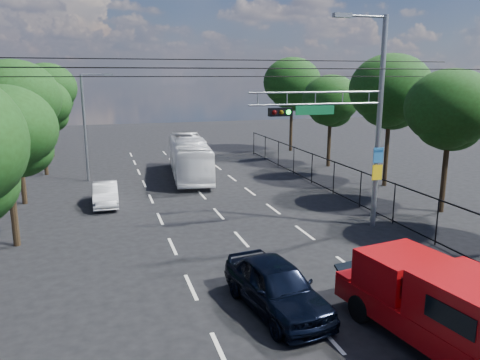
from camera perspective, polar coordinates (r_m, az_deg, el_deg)
name	(u,v)px	position (r m, az deg, el deg)	size (l,w,h in m)	color
ground	(327,335)	(13.72, 10.51, -18.05)	(120.00, 120.00, 0.00)	black
lane_markings	(210,204)	(25.98, -3.72, -2.89)	(6.12, 38.00, 0.01)	beige
signal_mast	(356,115)	(21.45, 13.93, 7.70)	(6.43, 0.39, 9.50)	slate
streetlight_left	(87,122)	(32.54, -18.14, 6.72)	(2.09, 0.22, 7.08)	slate
utility_wires	(236,68)	(20.04, -0.54, 13.45)	(22.00, 5.04, 0.74)	black
fence_right	(349,184)	(26.82, 13.19, -0.44)	(0.06, 34.03, 2.00)	black
tree_right_b	(450,114)	(25.78, 24.23, 7.33)	(4.50, 4.50, 7.31)	black
tree_right_c	(390,95)	(30.86, 17.87, 9.79)	(5.10, 5.10, 8.29)	black
tree_right_d	(331,103)	(36.69, 11.01, 9.14)	(4.32, 4.32, 7.02)	black
tree_right_e	(292,87)	(43.96, 6.37, 11.25)	(5.28, 5.28, 8.58)	black
tree_left_b	(6,136)	(20.86, -26.63, 4.78)	(4.08, 4.08, 6.63)	black
tree_left_c	(15,105)	(27.77, -25.70, 8.20)	(4.80, 4.80, 7.80)	black
tree_left_d	(41,108)	(35.68, -23.10, 8.06)	(4.20, 4.20, 6.83)	black
tree_left_e	(48,92)	(43.62, -22.39, 9.85)	(4.92, 4.92, 7.99)	black
red_pickup	(440,304)	(13.50, 23.22, -13.76)	(3.02, 6.21, 2.22)	black
navy_hatchback	(276,286)	(14.42, 4.47, -12.77)	(1.83, 4.55, 1.55)	black
white_bus	(189,157)	(32.76, -6.19, 2.75)	(2.29, 9.78, 2.72)	white
white_van	(105,194)	(26.57, -16.08, -1.66)	(1.30, 3.71, 1.22)	silver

